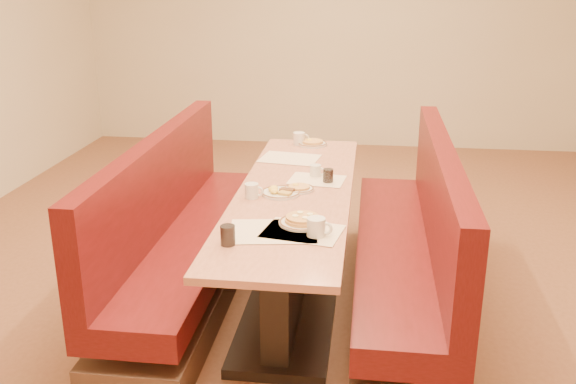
# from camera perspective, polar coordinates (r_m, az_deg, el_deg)

# --- Properties ---
(ground) EXTENTS (8.00, 8.00, 0.00)m
(ground) POSITION_cam_1_polar(r_m,az_deg,el_deg) (4.28, 0.56, -9.39)
(ground) COLOR #9E6647
(ground) RESTS_ON ground
(diner_table) EXTENTS (0.70, 2.50, 0.75)m
(diner_table) POSITION_cam_1_polar(r_m,az_deg,el_deg) (4.12, 0.58, -4.81)
(diner_table) COLOR black
(diner_table) RESTS_ON ground
(booth_left) EXTENTS (0.55, 2.50, 1.05)m
(booth_left) POSITION_cam_1_polar(r_m,az_deg,el_deg) (4.26, -9.27, -4.39)
(booth_left) COLOR #4C3326
(booth_left) RESTS_ON ground
(booth_right) EXTENTS (0.55, 2.50, 1.05)m
(booth_right) POSITION_cam_1_polar(r_m,az_deg,el_deg) (4.11, 10.82, -5.42)
(booth_right) COLOR #4C3326
(booth_right) RESTS_ON ground
(placemat_near_left) EXTENTS (0.49, 0.40, 0.00)m
(placemat_near_left) POSITION_cam_1_polar(r_m,az_deg,el_deg) (3.36, -1.34, -3.50)
(placemat_near_left) COLOR beige
(placemat_near_left) RESTS_ON diner_table
(placemat_near_right) EXTENTS (0.45, 0.37, 0.00)m
(placemat_near_right) POSITION_cam_1_polar(r_m,az_deg,el_deg) (3.35, 1.29, -3.51)
(placemat_near_right) COLOR beige
(placemat_near_right) RESTS_ON diner_table
(placemat_far_left) EXTENTS (0.45, 0.37, 0.00)m
(placemat_far_left) POSITION_cam_1_polar(r_m,az_deg,el_deg) (4.65, 0.15, 3.01)
(placemat_far_left) COLOR beige
(placemat_far_left) RESTS_ON diner_table
(placemat_far_right) EXTENTS (0.38, 0.30, 0.00)m
(placemat_far_right) POSITION_cam_1_polar(r_m,az_deg,el_deg) (4.17, 2.59, 1.09)
(placemat_far_right) COLOR beige
(placemat_far_right) RESTS_ON diner_table
(pancake_plate) EXTENTS (0.26, 0.26, 0.06)m
(pancake_plate) POSITION_cam_1_polar(r_m,az_deg,el_deg) (3.44, 1.30, -2.60)
(pancake_plate) COLOR silver
(pancake_plate) RESTS_ON diner_table
(eggs_plate) EXTENTS (0.24, 0.24, 0.05)m
(eggs_plate) POSITION_cam_1_polar(r_m,az_deg,el_deg) (3.91, -0.71, 0.00)
(eggs_plate) COLOR silver
(eggs_plate) RESTS_ON diner_table
(extra_plate_mid) EXTENTS (0.19, 0.19, 0.04)m
(extra_plate_mid) POSITION_cam_1_polar(r_m,az_deg,el_deg) (3.98, 0.99, 0.34)
(extra_plate_mid) COLOR silver
(extra_plate_mid) RESTS_ON diner_table
(extra_plate_far) EXTENTS (0.23, 0.23, 0.05)m
(extra_plate_far) POSITION_cam_1_polar(r_m,az_deg,el_deg) (5.02, 2.18, 4.37)
(extra_plate_far) COLOR silver
(extra_plate_far) RESTS_ON diner_table
(coffee_mug_a) EXTENTS (0.13, 0.09, 0.10)m
(coffee_mug_a) POSITION_cam_1_polar(r_m,az_deg,el_deg) (3.28, 2.58, -3.14)
(coffee_mug_a) COLOR silver
(coffee_mug_a) RESTS_ON diner_table
(coffee_mug_b) EXTENTS (0.12, 0.08, 0.09)m
(coffee_mug_b) POSITION_cam_1_polar(r_m,az_deg,el_deg) (3.84, -3.21, 0.13)
(coffee_mug_b) COLOR silver
(coffee_mug_b) RESTS_ON diner_table
(coffee_mug_c) EXTENTS (0.10, 0.07, 0.08)m
(coffee_mug_c) POSITION_cam_1_polar(r_m,az_deg,el_deg) (4.24, 2.50, 1.91)
(coffee_mug_c) COLOR silver
(coffee_mug_c) RESTS_ON diner_table
(coffee_mug_d) EXTENTS (0.13, 0.09, 0.10)m
(coffee_mug_d) POSITION_cam_1_polar(r_m,az_deg,el_deg) (5.02, 1.02, 4.79)
(coffee_mug_d) COLOR silver
(coffee_mug_d) RESTS_ON diner_table
(soda_tumbler_near) EXTENTS (0.07, 0.07, 0.10)m
(soda_tumbler_near) POSITION_cam_1_polar(r_m,az_deg,el_deg) (3.20, -5.37, -3.85)
(soda_tumbler_near) COLOR black
(soda_tumbler_near) RESTS_ON diner_table
(soda_tumbler_mid) EXTENTS (0.07, 0.07, 0.09)m
(soda_tumbler_mid) POSITION_cam_1_polar(r_m,az_deg,el_deg) (4.12, 3.58, 1.44)
(soda_tumbler_mid) COLOR black
(soda_tumbler_mid) RESTS_ON diner_table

